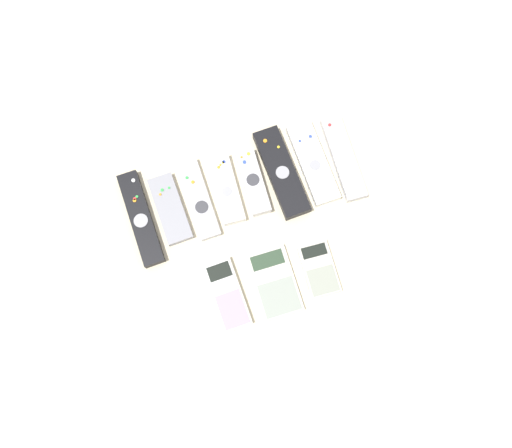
{
  "coord_description": "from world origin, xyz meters",
  "views": [
    {
      "loc": [
        -0.08,
        -0.23,
        1.07
      ],
      "look_at": [
        0.0,
        0.03,
        0.01
      ],
      "focal_mm": 35.0,
      "sensor_mm": 36.0,
      "label": 1
    }
  ],
  "objects": [
    {
      "name": "remote_0",
      "position": [
        -0.24,
        0.12,
        0.01
      ],
      "size": [
        0.06,
        0.22,
        0.02
      ],
      "rotation": [
        0.0,
        0.0,
        0.04
      ],
      "color": "black",
      "rests_on": "ground_plane"
    },
    {
      "name": "calculator_1",
      "position": [
        -0.0,
        -0.1,
        0.01
      ],
      "size": [
        0.09,
        0.15,
        0.01
      ],
      "rotation": [
        0.0,
        0.0,
        -0.01
      ],
      "color": "beige",
      "rests_on": "ground_plane"
    },
    {
      "name": "remote_6",
      "position": [
        0.17,
        0.14,
        0.01
      ],
      "size": [
        0.06,
        0.2,
        0.02
      ],
      "rotation": [
        0.0,
        0.0,
        0.03
      ],
      "color": "white",
      "rests_on": "ground_plane"
    },
    {
      "name": "remote_2",
      "position": [
        -0.1,
        0.13,
        0.01
      ],
      "size": [
        0.05,
        0.19,
        0.02
      ],
      "rotation": [
        0.0,
        0.0,
        0.03
      ],
      "color": "#B7B7BC",
      "rests_on": "ground_plane"
    },
    {
      "name": "calculator_0",
      "position": [
        -0.1,
        -0.09,
        0.01
      ],
      "size": [
        0.07,
        0.15,
        0.02
      ],
      "rotation": [
        0.0,
        0.0,
        0.04
      ],
      "color": "silver",
      "rests_on": "ground_plane"
    },
    {
      "name": "remote_3",
      "position": [
        -0.04,
        0.13,
        0.01
      ],
      "size": [
        0.06,
        0.16,
        0.02
      ],
      "rotation": [
        0.0,
        0.0,
        -0.04
      ],
      "color": "white",
      "rests_on": "ground_plane"
    },
    {
      "name": "remote_1",
      "position": [
        -0.17,
        0.13,
        0.01
      ],
      "size": [
        0.07,
        0.16,
        0.02
      ],
      "rotation": [
        0.0,
        0.0,
        0.05
      ],
      "color": "gray",
      "rests_on": "ground_plane"
    },
    {
      "name": "remote_7",
      "position": [
        0.24,
        0.13,
        0.01
      ],
      "size": [
        0.06,
        0.2,
        0.02
      ],
      "rotation": [
        0.0,
        0.0,
        -0.03
      ],
      "color": "#B7B7BC",
      "rests_on": "ground_plane"
    },
    {
      "name": "calculator_2",
      "position": [
        0.1,
        -0.1,
        0.01
      ],
      "size": [
        0.07,
        0.12,
        0.01
      ],
      "rotation": [
        0.0,
        0.0,
        -0.04
      ],
      "color": "beige",
      "rests_on": "ground_plane"
    },
    {
      "name": "ground_plane",
      "position": [
        0.0,
        0.0,
        0.0
      ],
      "size": [
        3.0,
        3.0,
        0.0
      ],
      "primitive_type": "plane",
      "color": "beige"
    },
    {
      "name": "remote_5",
      "position": [
        0.09,
        0.13,
        0.01
      ],
      "size": [
        0.07,
        0.22,
        0.03
      ],
      "rotation": [
        0.0,
        0.0,
        0.05
      ],
      "color": "black",
      "rests_on": "ground_plane"
    },
    {
      "name": "remote_4",
      "position": [
        0.02,
        0.13,
        0.01
      ],
      "size": [
        0.05,
        0.15,
        0.03
      ],
      "rotation": [
        0.0,
        0.0,
        -0.03
      ],
      "color": "silver",
      "rests_on": "ground_plane"
    }
  ]
}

